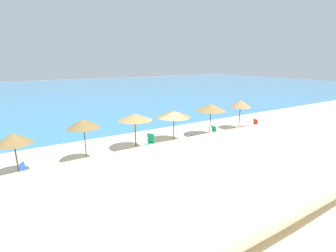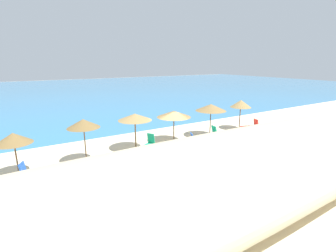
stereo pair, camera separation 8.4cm
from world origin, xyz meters
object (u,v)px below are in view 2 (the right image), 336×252
at_px(beach_umbrella_3, 174,114).
at_px(beach_umbrella_5, 241,104).
at_px(lounge_chair_3, 210,135).
at_px(lounge_chair_4, 188,142).
at_px(beach_umbrella_2, 135,117).
at_px(beach_umbrella_1, 83,124).
at_px(lounge_chair_0, 251,126).
at_px(cooler_box, 53,173).
at_px(lounge_chair_1, 148,144).
at_px(beach_umbrella_0, 13,138).
at_px(beach_ball, 236,140).
at_px(beach_umbrella_4, 211,107).
at_px(lounge_chair_2, 17,175).

xyz_separation_m(beach_umbrella_3, beach_umbrella_5, (7.52, 0.03, 0.15)).
height_order(lounge_chair_3, lounge_chair_4, lounge_chair_3).
xyz_separation_m(beach_umbrella_2, beach_umbrella_3, (3.34, 0.01, -0.15)).
xyz_separation_m(beach_umbrella_1, lounge_chair_0, (15.26, -0.25, -2.15)).
bearing_deg(beach_umbrella_2, beach_umbrella_1, -172.00).
distance_m(beach_umbrella_1, lounge_chair_3, 10.15).
bearing_deg(lounge_chair_3, lounge_chair_4, 102.00).
height_order(beach_umbrella_3, cooler_box, beach_umbrella_3).
bearing_deg(lounge_chair_0, lounge_chair_4, 109.60).
distance_m(lounge_chair_0, lounge_chair_1, 10.72).
xyz_separation_m(beach_umbrella_0, beach_umbrella_1, (3.78, -0.10, 0.36)).
bearing_deg(beach_umbrella_3, lounge_chair_4, -81.42).
xyz_separation_m(beach_umbrella_5, beach_ball, (-3.29, -2.73, -2.28)).
xyz_separation_m(beach_umbrella_4, lounge_chair_1, (-6.00, -0.04, -2.13)).
relative_size(beach_umbrella_5, lounge_chair_2, 2.04).
bearing_deg(cooler_box, beach_umbrella_2, 13.92).
bearing_deg(lounge_chair_0, lounge_chair_2, 105.95).
bearing_deg(lounge_chair_3, lounge_chair_0, -82.43).
relative_size(lounge_chair_3, beach_ball, 3.81).
relative_size(beach_umbrella_0, lounge_chair_0, 1.45).
relative_size(beach_umbrella_1, beach_umbrella_4, 1.01).
bearing_deg(lounge_chair_4, beach_umbrella_1, 103.89).
relative_size(beach_umbrella_4, lounge_chair_4, 1.86).
height_order(beach_umbrella_1, lounge_chair_4, beach_umbrella_1).
height_order(beach_umbrella_2, lounge_chair_3, beach_umbrella_2).
relative_size(lounge_chair_2, beach_ball, 3.62).
relative_size(beach_umbrella_1, lounge_chair_1, 1.92).
bearing_deg(lounge_chair_1, beach_umbrella_4, -121.08).
bearing_deg(beach_umbrella_4, beach_umbrella_0, -179.77).
relative_size(beach_umbrella_5, beach_ball, 7.38).
bearing_deg(beach_umbrella_1, lounge_chair_3, -3.72).
xyz_separation_m(lounge_chair_3, cooler_box, (-12.00, -0.27, -0.32)).
bearing_deg(lounge_chair_3, beach_ball, -134.26).
height_order(beach_umbrella_2, lounge_chair_1, beach_umbrella_2).
relative_size(beach_umbrella_4, lounge_chair_3, 1.96).
bearing_deg(lounge_chair_2, lounge_chair_3, -63.29).
relative_size(lounge_chair_2, lounge_chair_4, 0.90).
bearing_deg(lounge_chair_0, lounge_chair_1, 101.98).
distance_m(beach_umbrella_0, lounge_chair_1, 8.52).
bearing_deg(beach_umbrella_4, lounge_chair_0, -4.89).
xyz_separation_m(beach_umbrella_1, beach_ball, (11.30, -2.16, -2.40)).
bearing_deg(beach_umbrella_1, beach_umbrella_5, 2.23).
bearing_deg(lounge_chair_2, beach_umbrella_1, -51.04).
bearing_deg(beach_umbrella_1, beach_umbrella_0, 178.56).
bearing_deg(beach_umbrella_5, lounge_chair_4, -167.56).
xyz_separation_m(lounge_chair_0, beach_ball, (-3.96, -1.91, -0.25)).
xyz_separation_m(beach_umbrella_1, cooler_box, (-2.09, -0.92, -2.43)).
height_order(beach_umbrella_0, lounge_chair_3, beach_umbrella_0).
bearing_deg(lounge_chair_1, beach_umbrella_5, -118.86).
relative_size(lounge_chair_1, beach_ball, 3.91).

